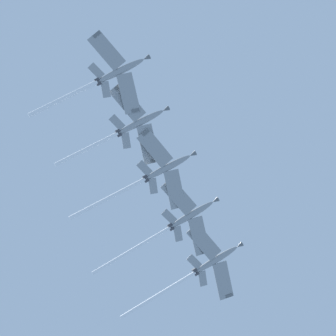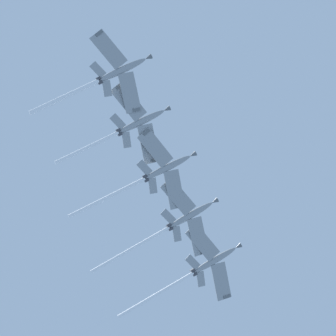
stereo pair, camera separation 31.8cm
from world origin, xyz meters
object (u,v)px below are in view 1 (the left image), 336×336
object	(u,v)px
jet_inner_left	(180,221)
jet_far_right	(105,78)
jet_inner_right	(130,127)
jet_far_left	(204,267)
jet_centre	(153,175)

from	to	relation	value
jet_inner_left	jet_far_right	world-z (taller)	jet_inner_left
jet_inner_left	jet_inner_right	xyz separation A→B (m)	(22.85, -9.28, 0.60)
jet_inner_right	jet_inner_left	bearing A→B (deg)	157.89
jet_far_left	jet_centre	bearing A→B (deg)	-22.83
jet_far_left	jet_inner_right	bearing A→B (deg)	-21.98
jet_inner_left	jet_far_right	size ratio (longest dim) A/B	1.11
jet_inner_left	jet_centre	bearing A→B (deg)	-23.91
jet_inner_left	jet_inner_right	bearing A→B (deg)	-22.11
jet_centre	jet_far_right	bearing A→B (deg)	-20.37
jet_far_left	jet_far_right	distance (m)	49.32
jet_far_left	jet_far_right	xyz separation A→B (m)	(45.85, -18.17, -0.06)
jet_inner_right	jet_centre	bearing A→B (deg)	159.79
jet_far_left	jet_inner_right	size ratio (longest dim) A/B	1.14
jet_far_left	jet_inner_right	distance (m)	37.08
jet_centre	jet_inner_left	bearing A→B (deg)	156.09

